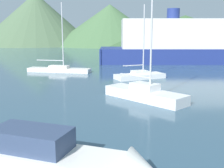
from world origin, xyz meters
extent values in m
cube|color=white|center=(-1.15, 4.10, 0.33)|extent=(6.36, 2.80, 0.67)
cube|color=#19234C|center=(-1.15, 4.10, 0.10)|extent=(6.39, 2.82, 0.20)
cube|color=#334260|center=(-1.61, 4.18, 1.04)|extent=(2.96, 1.88, 0.74)
cube|color=white|center=(0.93, 23.76, 0.24)|extent=(5.27, 4.31, 0.48)
cube|color=white|center=(0.93, 23.76, 0.65)|extent=(1.98, 1.91, 0.34)
cylinder|color=#BCBCC1|center=(1.25, 23.97, 3.91)|extent=(0.12, 0.12, 6.86)
cylinder|color=#BCBCC1|center=(0.29, 23.34, 1.38)|extent=(1.97, 1.32, 0.10)
cube|color=white|center=(1.85, 14.75, 0.35)|extent=(6.02, 5.13, 0.70)
cube|color=white|center=(1.85, 14.75, 0.94)|extent=(2.22, 2.09, 0.49)
cylinder|color=#BCBCC1|center=(2.22, 14.47, 5.05)|extent=(0.12, 0.12, 8.70)
cylinder|color=#BCBCC1|center=(1.10, 15.31, 1.60)|extent=(2.30, 1.77, 0.10)
cube|color=white|center=(-8.80, 26.97, 0.23)|extent=(7.56, 1.89, 0.45)
cube|color=white|center=(-8.80, 26.97, 0.61)|extent=(2.30, 1.18, 0.32)
cylinder|color=#BCBCC1|center=(-8.23, 26.95, 4.22)|extent=(0.12, 0.12, 7.54)
cylinder|color=#BCBCC1|center=(-9.92, 27.03, 1.35)|extent=(3.37, 0.26, 0.10)
cube|color=navy|center=(4.83, 40.07, 1.11)|extent=(23.08, 11.07, 2.21)
cube|color=silver|center=(4.83, 40.07, 4.37)|extent=(16.34, 8.88, 4.32)
cylinder|color=navy|center=(4.83, 40.07, 7.33)|extent=(1.91, 1.91, 1.60)
cone|color=#4C6647|center=(-40.12, 91.64, 8.99)|extent=(40.83, 40.83, 17.98)
cone|color=#476B42|center=(-13.78, 92.20, 6.90)|extent=(39.99, 39.99, 13.80)
cone|color=#3D6038|center=(10.75, 86.44, 4.82)|extent=(53.76, 53.76, 9.64)
camera|label=1|loc=(2.66, -4.51, 4.72)|focal=45.00mm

